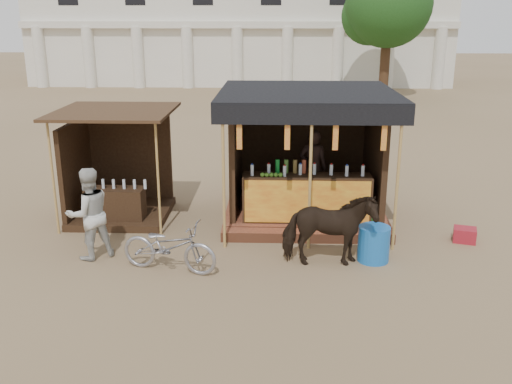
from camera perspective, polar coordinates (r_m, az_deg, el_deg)
name	(u,v)px	position (r m, az deg, el deg)	size (l,w,h in m)	color
ground	(253,284)	(9.57, -0.34, -9.18)	(120.00, 120.00, 0.00)	#846B4C
main_stall	(305,172)	(12.37, 4.97, 2.04)	(3.60, 3.61, 2.78)	brown
secondary_stall	(113,179)	(12.78, -14.08, 1.26)	(2.40, 2.40, 2.38)	#342313
cow	(329,230)	(10.05, 7.28, -3.79)	(0.73, 1.60, 1.35)	black
motorbike	(169,246)	(9.96, -8.67, -5.41)	(0.60, 1.72, 0.91)	#97979F
bystander	(89,214)	(10.67, -16.36, -2.10)	(0.83, 0.64, 1.70)	#B8B8B2
blue_barrel	(374,244)	(10.51, 11.68, -5.10)	(0.57, 0.57, 0.65)	#175EB1
red_crate	(465,235)	(11.93, 20.14, -4.05)	(0.42, 0.35, 0.28)	maroon
cooler	(358,219)	(11.99, 10.16, -2.64)	(0.77, 0.67, 0.46)	#197428
background_building	(241,19)	(38.58, -1.55, 16.88)	(26.00, 7.45, 8.18)	silver
tree	(384,7)	(31.18, 12.69, 17.58)	(4.50, 4.40, 7.00)	#382314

